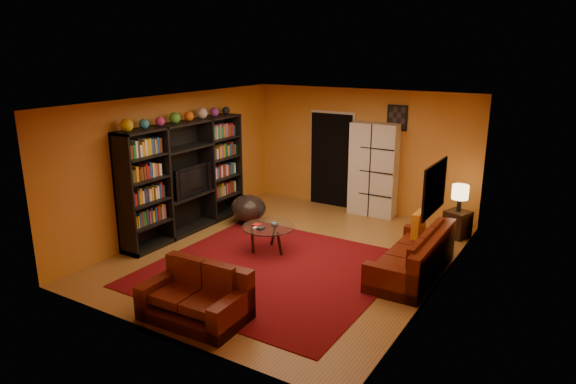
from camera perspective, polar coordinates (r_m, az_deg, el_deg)
The scene contains 20 objects.
floor at distance 8.87m, azimuth 0.07°, elevation -6.90°, with size 6.00×6.00×0.00m, color brown.
ceiling at distance 8.22m, azimuth 0.08°, elevation 10.05°, with size 6.00×6.00×0.00m, color white.
wall_back at distance 11.07m, azimuth 8.19°, elevation 4.59°, with size 6.00×6.00×0.00m, color #C2772A.
wall_front at distance 6.21m, azimuth -14.51°, elevation -4.76°, with size 6.00×6.00×0.00m, color #C2772A.
wall_left at distance 9.95m, azimuth -12.35°, elevation 3.11°, with size 6.00×6.00×0.00m, color #C2772A.
wall_right at distance 7.52m, azimuth 16.59°, elevation -1.30°, with size 6.00×6.00×0.00m, color #C2772A.
rug at distance 8.28m, azimuth -1.88°, elevation -8.60°, with size 3.60×3.60×0.01m, color #50090E.
doorway at distance 11.37m, azimuth 4.81°, elevation 3.56°, with size 0.95×0.10×2.04m, color black.
wall_art_right at distance 7.16m, azimuth 15.99°, elevation 0.41°, with size 0.03×1.00×0.70m, color black.
wall_art_back at distance 10.66m, azimuth 12.04°, elevation 8.07°, with size 0.42×0.03×0.52m, color black.
entertainment_unit at distance 9.85m, azimuth -11.31°, elevation 1.56°, with size 0.45×3.00×2.10m, color black.
tv at distance 9.87m, azimuth -10.88°, elevation 1.33°, with size 0.13×0.99×0.57m, color black.
sofa at distance 8.22m, azimuth 14.11°, elevation -7.15°, with size 0.84×2.02×0.85m.
loveseat at distance 6.93m, azimuth -9.92°, elevation -11.38°, with size 1.38×0.86×0.85m.
throw_pillow at distance 8.68m, azimuth 14.31°, elevation -3.49°, with size 0.12×0.42×0.42m, color orange.
coffee_table at distance 8.83m, azimuth -2.18°, elevation -4.14°, with size 0.91×0.91×0.45m.
storage_cabinet at distance 10.82m, azimuth 9.51°, elevation 2.49°, with size 0.97×0.43×1.94m, color beige.
bowl_chair at distance 10.30m, azimuth -4.43°, elevation -1.84°, with size 0.71×0.71×0.58m.
side_table at distance 10.07m, azimuth 18.29°, elevation -3.40°, with size 0.40×0.40×0.50m, color black.
table_lamp at distance 9.90m, azimuth 18.59°, elevation -0.09°, with size 0.30×0.30×0.50m.
Camera 1 is at (4.25, -6.99, 3.43)m, focal length 32.00 mm.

